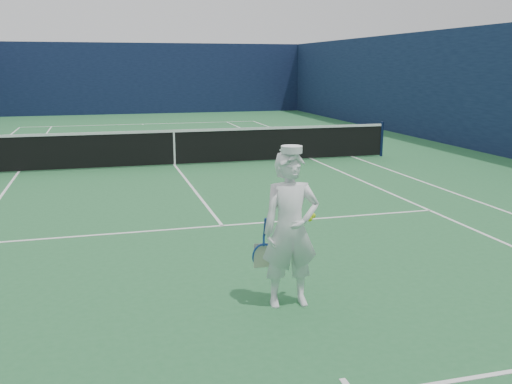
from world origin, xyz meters
TOP-DOWN VIEW (x-y plane):
  - ground at (0.00, 0.00)m, footprint 80.00×80.00m
  - court_markings at (0.00, 0.00)m, footprint 11.03×23.83m
  - windscreen_fence at (0.00, 0.00)m, footprint 20.12×36.12m
  - tennis_net at (0.00, 0.00)m, footprint 12.88×0.09m
  - tennis_player at (0.07, -9.89)m, footprint 0.76×0.51m

SIDE VIEW (x-z plane):
  - ground at x=0.00m, z-range 0.00..0.00m
  - court_markings at x=0.00m, z-range 0.00..0.01m
  - tennis_net at x=0.00m, z-range 0.02..1.09m
  - tennis_player at x=0.07m, z-range -0.02..1.86m
  - windscreen_fence at x=0.00m, z-range 0.00..4.00m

